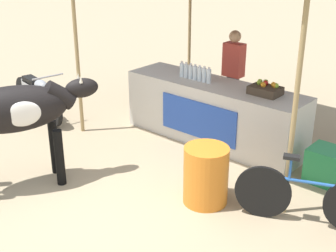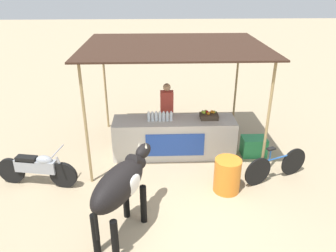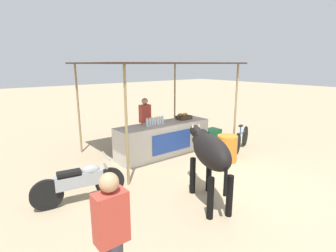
{
  "view_description": "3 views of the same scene",
  "coord_description": "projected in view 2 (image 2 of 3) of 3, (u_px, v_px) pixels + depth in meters",
  "views": [
    {
      "loc": [
        4.0,
        -3.5,
        3.15
      ],
      "look_at": [
        0.21,
        0.85,
        0.73
      ],
      "focal_mm": 50.0,
      "sensor_mm": 36.0,
      "label": 1
    },
    {
      "loc": [
        -0.42,
        -5.09,
        4.19
      ],
      "look_at": [
        -0.18,
        1.4,
        1.17
      ],
      "focal_mm": 35.0,
      "sensor_mm": 36.0,
      "label": 2
    },
    {
      "loc": [
        -4.62,
        -3.81,
        2.69
      ],
      "look_at": [
        -0.41,
        1.48,
        1.07
      ],
      "focal_mm": 28.0,
      "sensor_mm": 36.0,
      "label": 3
    }
  ],
  "objects": [
    {
      "name": "ground_plane",
      "position": [
        180.0,
        210.0,
        6.4
      ],
      "size": [
        60.0,
        60.0,
        0.0
      ],
      "primitive_type": "plane",
      "color": "tan"
    },
    {
      "name": "bicycle_leaning",
      "position": [
        276.0,
        166.0,
        7.21
      ],
      "size": [
        1.55,
        0.67,
        0.85
      ],
      "color": "black",
      "rests_on": "ground"
    },
    {
      "name": "stall_awning",
      "position": [
        174.0,
        50.0,
        7.56
      ],
      "size": [
        4.2,
        3.2,
        2.72
      ],
      "color": "#382319",
      "rests_on": "ground"
    },
    {
      "name": "motorcycle_parked",
      "position": [
        37.0,
        168.0,
        6.99
      ],
      "size": [
        1.79,
        0.57,
        0.9
      ],
      "color": "black",
      "rests_on": "ground"
    },
    {
      "name": "fruit_crate",
      "position": [
        209.0,
        115.0,
        8.04
      ],
      "size": [
        0.44,
        0.32,
        0.18
      ],
      "color": "#3F3326",
      "rests_on": "stall_counter"
    },
    {
      "name": "cooler_box",
      "position": [
        254.0,
        146.0,
        8.26
      ],
      "size": [
        0.6,
        0.44,
        0.48
      ],
      "primitive_type": "cube",
      "color": "#268C4C",
      "rests_on": "ground"
    },
    {
      "name": "vendor_behind_counter",
      "position": [
        167.0,
        112.0,
        8.7
      ],
      "size": [
        0.34,
        0.22,
        1.65
      ],
      "color": "#383842",
      "rests_on": "ground"
    },
    {
      "name": "cow",
      "position": [
        121.0,
        185.0,
        5.39
      ],
      "size": [
        1.11,
        1.8,
        1.44
      ],
      "color": "black",
      "rests_on": "ground"
    },
    {
      "name": "stall_counter",
      "position": [
        174.0,
        137.0,
        8.18
      ],
      "size": [
        3.0,
        0.82,
        0.96
      ],
      "color": "beige",
      "rests_on": "ground"
    },
    {
      "name": "water_barrel",
      "position": [
        227.0,
        175.0,
        6.84
      ],
      "size": [
        0.56,
        0.56,
        0.74
      ],
      "primitive_type": "cylinder",
      "color": "orange",
      "rests_on": "ground"
    },
    {
      "name": "water_bottle_row",
      "position": [
        160.0,
        117.0,
        7.88
      ],
      "size": [
        0.61,
        0.07,
        0.25
      ],
      "color": "silver",
      "rests_on": "stall_counter"
    }
  ]
}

